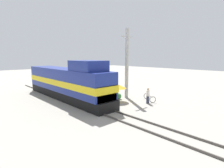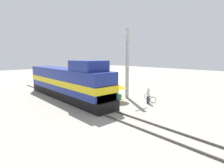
{
  "view_description": "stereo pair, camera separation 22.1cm",
  "coord_description": "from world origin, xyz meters",
  "px_view_note": "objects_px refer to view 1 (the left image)",
  "views": [
    {
      "loc": [
        -10.35,
        -15.08,
        5.23
      ],
      "look_at": [
        1.2,
        -2.62,
        2.52
      ],
      "focal_mm": 28.0,
      "sensor_mm": 36.0,
      "label": 1
    },
    {
      "loc": [
        -10.19,
        -15.23,
        5.23
      ],
      "look_at": [
        1.2,
        -2.62,
        2.52
      ],
      "focal_mm": 28.0,
      "sensor_mm": 36.0,
      "label": 2
    }
  ],
  "objects_px": {
    "locomotive": "(67,83)",
    "utility_pole": "(127,63)",
    "bicycle": "(150,98)",
    "billboard_sign": "(99,76)",
    "person_bystander": "(148,95)",
    "vendor_umbrella": "(117,86)"
  },
  "relations": [
    {
      "from": "locomotive",
      "to": "utility_pole",
      "type": "xyz_separation_m",
      "value": [
        5.81,
        -4.47,
        2.32
      ]
    },
    {
      "from": "locomotive",
      "to": "bicycle",
      "type": "xyz_separation_m",
      "value": [
        6.64,
        -7.43,
        -1.65
      ]
    },
    {
      "from": "billboard_sign",
      "to": "person_bystander",
      "type": "height_order",
      "value": "billboard_sign"
    },
    {
      "from": "bicycle",
      "to": "person_bystander",
      "type": "bearing_deg",
      "value": 59.71
    },
    {
      "from": "utility_pole",
      "to": "bicycle",
      "type": "height_order",
      "value": "utility_pole"
    },
    {
      "from": "locomotive",
      "to": "bicycle",
      "type": "distance_m",
      "value": 10.1
    },
    {
      "from": "locomotive",
      "to": "utility_pole",
      "type": "relative_size",
      "value": 1.92
    },
    {
      "from": "locomotive",
      "to": "person_bystander",
      "type": "distance_m",
      "value": 9.76
    },
    {
      "from": "locomotive",
      "to": "vendor_umbrella",
      "type": "height_order",
      "value": "locomotive"
    },
    {
      "from": "utility_pole",
      "to": "bicycle",
      "type": "xyz_separation_m",
      "value": [
        0.83,
        -2.96,
        -3.97
      ]
    },
    {
      "from": "billboard_sign",
      "to": "vendor_umbrella",
      "type": "bearing_deg",
      "value": -101.25
    },
    {
      "from": "billboard_sign",
      "to": "person_bystander",
      "type": "bearing_deg",
      "value": -83.52
    },
    {
      "from": "vendor_umbrella",
      "to": "locomotive",
      "type": "bearing_deg",
      "value": 127.04
    },
    {
      "from": "bicycle",
      "to": "utility_pole",
      "type": "bearing_deg",
      "value": -41.16
    },
    {
      "from": "utility_pole",
      "to": "person_bystander",
      "type": "height_order",
      "value": "utility_pole"
    },
    {
      "from": "utility_pole",
      "to": "billboard_sign",
      "type": "relative_size",
      "value": 2.62
    },
    {
      "from": "vendor_umbrella",
      "to": "bicycle",
      "type": "relative_size",
      "value": 1.06
    },
    {
      "from": "locomotive",
      "to": "billboard_sign",
      "type": "height_order",
      "value": "locomotive"
    },
    {
      "from": "person_bystander",
      "to": "bicycle",
      "type": "relative_size",
      "value": 0.87
    },
    {
      "from": "locomotive",
      "to": "bicycle",
      "type": "relative_size",
      "value": 8.09
    },
    {
      "from": "locomotive",
      "to": "billboard_sign",
      "type": "xyz_separation_m",
      "value": [
        4.62,
        -0.3,
        0.45
      ]
    },
    {
      "from": "vendor_umbrella",
      "to": "bicycle",
      "type": "xyz_separation_m",
      "value": [
        2.93,
        -2.52,
        -1.41
      ]
    }
  ]
}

